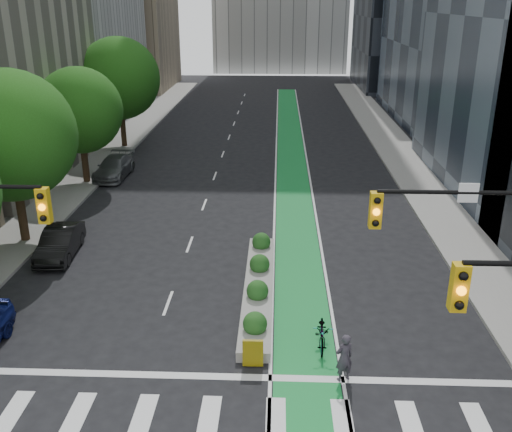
# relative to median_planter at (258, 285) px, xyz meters

# --- Properties ---
(ground) EXTENTS (160.00, 160.00, 0.00)m
(ground) POSITION_rel_median_planter_xyz_m (-1.20, -7.04, -0.37)
(ground) COLOR black
(ground) RESTS_ON ground
(sidewalk_left) EXTENTS (3.60, 90.00, 0.15)m
(sidewalk_left) POSITION_rel_median_planter_xyz_m (-13.00, 17.96, -0.30)
(sidewalk_left) COLOR gray
(sidewalk_left) RESTS_ON ground
(sidewalk_right) EXTENTS (3.60, 90.00, 0.15)m
(sidewalk_right) POSITION_rel_median_planter_xyz_m (10.60, 17.96, -0.30)
(sidewalk_right) COLOR gray
(sidewalk_right) RESTS_ON ground
(bike_lane_paint) EXTENTS (2.20, 70.00, 0.01)m
(bike_lane_paint) POSITION_rel_median_planter_xyz_m (1.80, 22.96, -0.37)
(bike_lane_paint) COLOR #19893A
(bike_lane_paint) RESTS_ON ground
(tree_mid) EXTENTS (6.40, 6.40, 8.78)m
(tree_mid) POSITION_rel_median_planter_xyz_m (-12.20, 4.96, 5.20)
(tree_mid) COLOR black
(tree_mid) RESTS_ON ground
(tree_midfar) EXTENTS (5.60, 5.60, 7.76)m
(tree_midfar) POSITION_rel_median_planter_xyz_m (-12.20, 14.96, 4.57)
(tree_midfar) COLOR black
(tree_midfar) RESTS_ON ground
(tree_far) EXTENTS (6.60, 6.60, 9.00)m
(tree_far) POSITION_rel_median_planter_xyz_m (-12.20, 24.96, 5.32)
(tree_far) COLOR black
(tree_far) RESTS_ON ground
(signal_right) EXTENTS (5.82, 0.51, 7.20)m
(signal_right) POSITION_rel_median_planter_xyz_m (7.47, -6.57, 4.43)
(signal_right) COLOR black
(signal_right) RESTS_ON ground
(median_planter) EXTENTS (1.20, 10.26, 1.10)m
(median_planter) POSITION_rel_median_planter_xyz_m (0.00, 0.00, 0.00)
(median_planter) COLOR gray
(median_planter) RESTS_ON ground
(bicycle) EXTENTS (0.81, 2.06, 1.06)m
(bicycle) POSITION_rel_median_planter_xyz_m (2.45, -3.85, 0.16)
(bicycle) COLOR gray
(bicycle) RESTS_ON ground
(cyclist) EXTENTS (0.74, 0.64, 1.72)m
(cyclist) POSITION_rel_median_planter_xyz_m (3.00, -5.83, 0.49)
(cyclist) COLOR #35303A
(cyclist) RESTS_ON ground
(parked_car_left_mid) EXTENTS (1.80, 4.33, 1.39)m
(parked_car_left_mid) POSITION_rel_median_planter_xyz_m (-9.76, 3.36, 0.32)
(parked_car_left_mid) COLOR black
(parked_car_left_mid) RESTS_ON ground
(parked_car_left_far) EXTENTS (2.14, 4.96, 1.42)m
(parked_car_left_far) POSITION_rel_median_planter_xyz_m (-10.70, 16.43, 0.34)
(parked_car_left_far) COLOR #57595C
(parked_car_left_far) RESTS_ON ground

